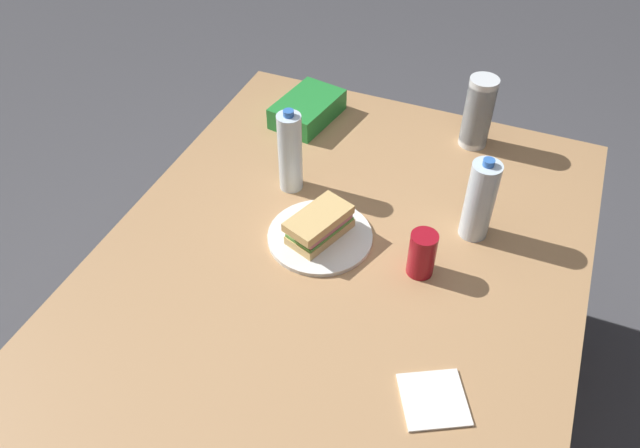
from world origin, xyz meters
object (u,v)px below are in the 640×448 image
soda_can_red (422,254)px  chip_bag (307,109)px  water_bottle_spare (480,200)px  sandwich (320,224)px  plastic_cup_stack (478,112)px  dining_table (340,278)px  paper_plate (320,236)px  water_bottle_tall (290,152)px

soda_can_red → chip_bag: soda_can_red is taller
chip_bag → water_bottle_spare: water_bottle_spare is taller
sandwich → water_bottle_spare: bearing=115.7°
water_bottle_spare → plastic_cup_stack: bearing=-167.6°
dining_table → sandwich: size_ratio=7.08×
soda_can_red → chip_bag: size_ratio=0.53×
dining_table → paper_plate: bearing=-116.9°
water_bottle_spare → sandwich: bearing=-64.3°
paper_plate → sandwich: (0.00, 0.00, 0.05)m
chip_bag → sandwich: bearing=-143.5°
plastic_cup_stack → water_bottle_spare: 0.39m
water_bottle_tall → sandwich: bearing=42.8°
dining_table → soda_can_red: size_ratio=11.84×
paper_plate → soda_can_red: bearing=87.1°
paper_plate → water_bottle_tall: (-0.16, -0.15, 0.11)m
dining_table → soda_can_red: 0.24m
paper_plate → soda_can_red: (0.01, 0.27, 0.06)m
chip_bag → plastic_cup_stack: bearing=-72.2°
water_bottle_tall → water_bottle_spare: 0.51m
dining_table → water_bottle_spare: (-0.20, 0.29, 0.20)m
sandwich → water_bottle_spare: water_bottle_spare is taller
dining_table → water_bottle_tall: (-0.20, -0.22, 0.20)m
dining_table → paper_plate: size_ratio=5.36×
sandwich → plastic_cup_stack: plastic_cup_stack is taller
chip_bag → paper_plate: bearing=-143.3°
plastic_cup_stack → soda_can_red: bearing=-0.7°
chip_bag → plastic_cup_stack: plastic_cup_stack is taller
sandwich → water_bottle_tall: 0.23m
sandwich → soda_can_red: bearing=88.0°
water_bottle_tall → water_bottle_spare: bearing=90.8°
water_bottle_spare → chip_bag: bearing=-117.8°
dining_table → water_bottle_tall: water_bottle_tall is taller
chip_bag → plastic_cup_stack: size_ratio=1.04×
sandwich → water_bottle_tall: bearing=-137.2°
paper_plate → water_bottle_spare: 0.41m
soda_can_red → water_bottle_spare: bearing=153.3°
water_bottle_tall → chip_bag: bearing=-164.7°
water_bottle_spare → water_bottle_tall: bearing=-89.2°
paper_plate → water_bottle_spare: size_ratio=1.13×
dining_table → sandwich: (-0.03, -0.07, 0.14)m
dining_table → paper_plate: (-0.04, -0.07, 0.09)m
chip_bag → plastic_cup_stack: (-0.07, 0.51, 0.08)m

